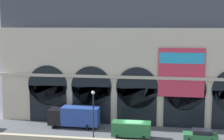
# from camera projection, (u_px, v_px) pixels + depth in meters

# --- Properties ---
(ground_plane) EXTENTS (200.00, 200.00, 0.00)m
(ground_plane) POSITION_uv_depth(u_px,v_px,m) (134.00, 136.00, 46.17)
(ground_plane) COLOR #54565B
(station_building) EXTENTS (43.17, 4.80, 19.02)m
(station_building) POSITION_uv_depth(u_px,v_px,m) (139.00, 64.00, 51.95)
(station_building) COLOR beige
(station_building) RESTS_ON ground
(box_truck_midwest) EXTENTS (7.50, 2.91, 3.12)m
(box_truck_midwest) POSITION_uv_depth(u_px,v_px,m) (75.00, 116.00, 49.85)
(box_truck_midwest) COLOR black
(box_truck_midwest) RESTS_ON ground
(van_center) EXTENTS (5.20, 2.48, 2.20)m
(van_center) POSITION_uv_depth(u_px,v_px,m) (131.00, 129.00, 45.31)
(van_center) COLOR #2D7A42
(van_center) RESTS_ON ground
(car_mideast) EXTENTS (4.40, 2.22, 1.55)m
(car_mideast) POSITION_uv_depth(u_px,v_px,m) (201.00, 135.00, 44.14)
(car_mideast) COLOR #2D7A42
(car_mideast) RESTS_ON ground
(street_lamp_quayside) EXTENTS (0.44, 0.44, 6.90)m
(street_lamp_quayside) POSITION_uv_depth(u_px,v_px,m) (93.00, 110.00, 42.69)
(street_lamp_quayside) COLOR black
(street_lamp_quayside) RESTS_ON ground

